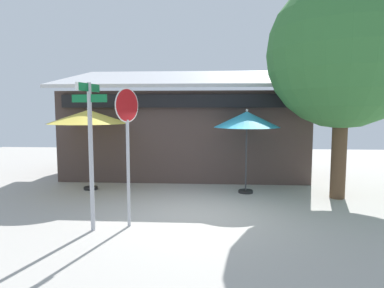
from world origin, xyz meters
The scene contains 7 objects.
ground_plane centered at (0.00, 0.00, -0.05)m, with size 28.00×28.00×0.10m, color #ADA8A0.
cafe_building centered at (-0.72, 5.44, 1.69)m, with size 9.27×4.86×4.31m.
street_sign_post centered at (-2.16, -1.27, 1.87)m, with size 0.78×0.84×3.10m.
stop_sign centered at (-1.45, -0.98, 2.06)m, with size 0.34×0.66×3.00m.
patio_umbrella_mustard_left centered at (-3.55, 2.35, 2.31)m, with size 2.52×2.52×2.61m.
patio_umbrella_teal_center centered at (1.37, 2.21, 2.23)m, with size 1.99×1.99×2.56m.
shade_tree centered at (4.16, 1.67, 4.03)m, with size 4.53×4.21×6.23m.
Camera 1 is at (0.39, -8.08, 2.55)m, focal length 31.73 mm.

